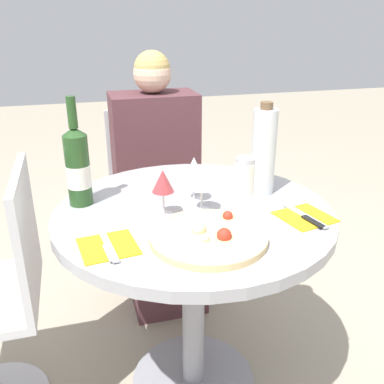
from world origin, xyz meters
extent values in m
plane|color=#9E937F|center=(0.00, 0.00, 0.00)|extent=(12.00, 12.00, 0.00)
cylinder|color=gray|center=(0.00, 0.00, 0.01)|extent=(0.47, 0.47, 0.02)
cylinder|color=gray|center=(0.00, 0.00, 0.37)|extent=(0.08, 0.08, 0.68)
cylinder|color=#9E9EA3|center=(0.00, 0.00, 0.73)|extent=(0.90, 0.90, 0.04)
cylinder|color=silver|center=(0.02, 0.74, 0.01)|extent=(0.38, 0.38, 0.01)
cylinder|color=silver|center=(0.02, 0.74, 0.22)|extent=(0.06, 0.06, 0.44)
cube|color=silver|center=(0.02, 0.74, 0.46)|extent=(0.43, 0.43, 0.03)
cube|color=silver|center=(0.02, 0.94, 0.68)|extent=(0.43, 0.02, 0.41)
cube|color=#512D33|center=(0.02, 0.56, 0.24)|extent=(0.34, 0.36, 0.47)
cube|color=#512D33|center=(0.02, 0.74, 0.73)|extent=(0.40, 0.24, 0.52)
sphere|color=#DBB293|center=(0.02, 0.74, 1.08)|extent=(0.17, 0.17, 0.17)
sphere|color=tan|center=(0.02, 0.74, 1.10)|extent=(0.16, 0.16, 0.16)
cube|color=silver|center=(-0.53, 0.10, 0.68)|extent=(0.02, 0.43, 0.41)
cylinder|color=#E5C17F|center=(-0.02, -0.21, 0.75)|extent=(0.33, 0.33, 0.02)
sphere|color=beige|center=(-0.04, -0.19, 0.77)|extent=(0.04, 0.04, 0.04)
sphere|color=#B22D1E|center=(0.07, -0.13, 0.77)|extent=(0.03, 0.03, 0.03)
sphere|color=#B22D1E|center=(0.02, -0.25, 0.77)|extent=(0.04, 0.04, 0.04)
sphere|color=beige|center=(-0.04, -0.24, 0.77)|extent=(0.02, 0.02, 0.02)
cylinder|color=#23471E|center=(-0.35, 0.14, 0.86)|extent=(0.08, 0.08, 0.23)
cone|color=#23471E|center=(-0.35, 0.14, 0.99)|extent=(0.08, 0.08, 0.03)
cylinder|color=#23471E|center=(-0.35, 0.14, 1.05)|extent=(0.03, 0.03, 0.10)
cylinder|color=silver|center=(-0.35, 0.14, 0.84)|extent=(0.08, 0.08, 0.07)
cylinder|color=silver|center=(0.27, 0.07, 0.89)|extent=(0.08, 0.08, 0.29)
cylinder|color=brown|center=(0.27, 0.07, 1.05)|extent=(0.04, 0.04, 0.02)
cylinder|color=silver|center=(0.21, 0.08, 0.80)|extent=(0.07, 0.07, 0.11)
cylinder|color=#B2B2B7|center=(0.21, 0.08, 0.86)|extent=(0.07, 0.07, 0.02)
cylinder|color=silver|center=(-0.10, -0.02, 0.75)|extent=(0.06, 0.06, 0.00)
cylinder|color=silver|center=(-0.10, -0.02, 0.79)|extent=(0.01, 0.01, 0.08)
cone|color=#9E383D|center=(-0.10, -0.02, 0.86)|extent=(0.07, 0.07, 0.07)
cylinder|color=silver|center=(0.02, -0.02, 0.75)|extent=(0.06, 0.06, 0.00)
cylinder|color=silver|center=(0.02, -0.02, 0.78)|extent=(0.01, 0.01, 0.07)
cone|color=silver|center=(0.02, -0.02, 0.86)|extent=(0.08, 0.08, 0.07)
cylinder|color=silver|center=(0.02, 0.07, 0.75)|extent=(0.06, 0.06, 0.00)
cylinder|color=silver|center=(0.02, 0.07, 0.78)|extent=(0.01, 0.01, 0.07)
cone|color=silver|center=(0.02, 0.07, 0.86)|extent=(0.07, 0.07, 0.08)
cube|color=gold|center=(-0.29, -0.17, 0.75)|extent=(0.17, 0.17, 0.00)
cube|color=silver|center=(-0.29, -0.17, 0.75)|extent=(0.04, 0.19, 0.00)
cube|color=silver|center=(-0.29, -0.22, 0.75)|extent=(0.03, 0.09, 0.00)
cube|color=gold|center=(0.31, -0.16, 0.75)|extent=(0.18, 0.18, 0.00)
cube|color=silver|center=(0.31, -0.16, 0.75)|extent=(0.06, 0.19, 0.00)
cube|color=black|center=(0.31, -0.20, 0.75)|extent=(0.04, 0.09, 0.00)
camera|label=1|loc=(-0.35, -1.21, 1.33)|focal=40.00mm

